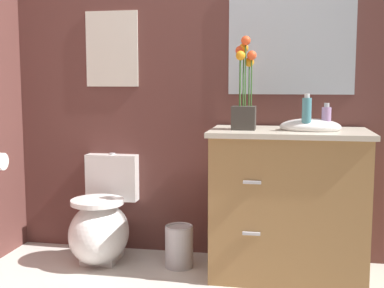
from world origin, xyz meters
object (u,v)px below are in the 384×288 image
at_px(flower_vase, 244,99).
at_px(trash_bin, 179,246).
at_px(soap_bottle, 307,114).
at_px(wall_mirror, 291,39).
at_px(vanity_cabinet, 288,201).
at_px(lotion_bottle, 326,118).
at_px(toilet, 102,225).
at_px(wall_poster, 112,49).

xyz_separation_m(flower_vase, trash_bin, (-0.41, 0.04, -0.94)).
xyz_separation_m(soap_bottle, wall_mirror, (-0.09, 0.38, 0.45)).
height_order(vanity_cabinet, soap_bottle, soap_bottle).
xyz_separation_m(vanity_cabinet, lotion_bottle, (0.21, -0.02, 0.51)).
relative_size(toilet, vanity_cabinet, 0.64).
relative_size(vanity_cabinet, wall_mirror, 1.34).
distance_m(soap_bottle, lotion_bottle, 0.13).
bearing_deg(vanity_cabinet, wall_poster, 166.30).
distance_m(toilet, trash_bin, 0.54).
bearing_deg(wall_poster, wall_mirror, 0.00).
relative_size(toilet, wall_mirror, 0.86).
distance_m(lotion_bottle, wall_poster, 1.51).
bearing_deg(toilet, vanity_cabinet, -1.25).
bearing_deg(trash_bin, vanity_cabinet, -0.81).
bearing_deg(soap_bottle, lotion_bottle, 26.64).
relative_size(flower_vase, lotion_bottle, 3.40).
height_order(lotion_bottle, wall_mirror, wall_mirror).
bearing_deg(wall_mirror, lotion_bottle, -56.66).
bearing_deg(trash_bin, flower_vase, -5.40).
bearing_deg(trash_bin, soap_bottle, -6.76).
bearing_deg(wall_poster, soap_bottle, -16.15).
height_order(flower_vase, wall_mirror, wall_mirror).
bearing_deg(flower_vase, toilet, 176.61).
distance_m(flower_vase, lotion_bottle, 0.49).
height_order(soap_bottle, wall_mirror, wall_mirror).
relative_size(lotion_bottle, wall_mirror, 0.20).
bearing_deg(wall_mirror, flower_vase, -129.84).
xyz_separation_m(flower_vase, lotion_bottle, (0.48, 0.00, -0.11)).
relative_size(toilet, wall_poster, 1.35).
bearing_deg(wall_mirror, wall_poster, 180.00).
relative_size(trash_bin, wall_mirror, 0.34).
height_order(flower_vase, lotion_bottle, flower_vase).
height_order(trash_bin, wall_poster, wall_poster).
bearing_deg(lotion_bottle, soap_bottle, -153.36).
bearing_deg(flower_vase, wall_mirror, 50.16).
xyz_separation_m(toilet, flower_vase, (0.93, -0.06, 0.83)).
height_order(toilet, trash_bin, toilet).
bearing_deg(soap_bottle, flower_vase, 171.73).
relative_size(soap_bottle, lotion_bottle, 1.34).
distance_m(soap_bottle, trash_bin, 1.16).
bearing_deg(toilet, soap_bottle, -4.77).
distance_m(lotion_bottle, trash_bin, 1.22).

